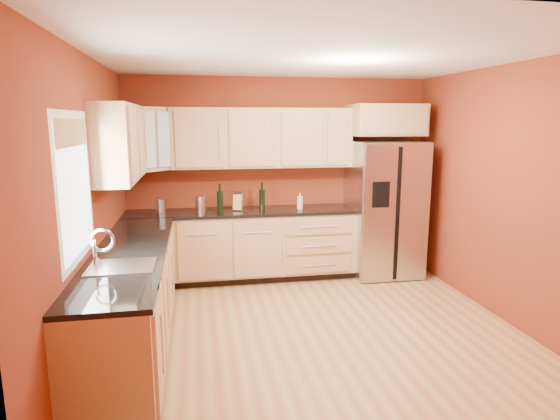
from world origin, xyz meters
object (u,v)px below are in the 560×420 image
object	(u,v)px
refrigerator	(384,209)
soap_dispenser	(300,201)
wine_bottle_a	(220,197)
canister_left	(161,207)
knife_block	(238,202)

from	to	relation	value
refrigerator	soap_dispenser	size ratio (longest dim) A/B	8.58
wine_bottle_a	soap_dispenser	size ratio (longest dim) A/B	1.66
refrigerator	canister_left	distance (m)	2.89
wine_bottle_a	soap_dispenser	world-z (taller)	wine_bottle_a
canister_left	knife_block	world-z (taller)	knife_block
canister_left	knife_block	size ratio (longest dim) A/B	0.91
refrigerator	knife_block	xyz separation A→B (m)	(-1.94, 0.09, 0.13)
canister_left	wine_bottle_a	world-z (taller)	wine_bottle_a
soap_dispenser	refrigerator	bearing A→B (deg)	-1.44
knife_block	soap_dispenser	bearing A→B (deg)	14.26
refrigerator	wine_bottle_a	size ratio (longest dim) A/B	5.16
canister_left	wine_bottle_a	distance (m)	0.73
refrigerator	knife_block	bearing A→B (deg)	177.35
canister_left	soap_dispenser	xyz separation A→B (m)	(1.74, 0.02, 0.01)
canister_left	knife_block	distance (m)	0.95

